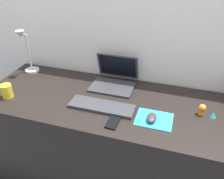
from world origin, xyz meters
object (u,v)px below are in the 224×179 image
at_px(laptop, 115,77).
at_px(keyboard, 102,106).
at_px(mouse, 152,118).
at_px(desk_lamp, 27,53).
at_px(cell_phone, 113,122).
at_px(coffee_mug, 7,91).
at_px(toy_figurine_cyan, 213,115).
at_px(toy_figurine_orange, 202,109).

relative_size(laptop, keyboard, 0.73).
relative_size(mouse, desk_lamp, 0.28).
height_order(cell_phone, coffee_mug, coffee_mug).
xyz_separation_m(desk_lamp, toy_figurine_cyan, (1.35, -0.17, -0.15)).
bearing_deg(mouse, laptop, 133.77).
relative_size(keyboard, mouse, 4.27).
height_order(cell_phone, toy_figurine_cyan, toy_figurine_cyan).
xyz_separation_m(laptop, keyboard, (0.01, -0.31, -0.04)).
distance_m(cell_phone, toy_figurine_orange, 0.53).
xyz_separation_m(keyboard, coffee_mug, (-0.64, -0.07, 0.04)).
height_order(desk_lamp, coffee_mug, desk_lamp).
bearing_deg(toy_figurine_cyan, laptop, 163.14).
distance_m(keyboard, desk_lamp, 0.77).
bearing_deg(toy_figurine_orange, coffee_mug, -171.26).
distance_m(laptop, desk_lamp, 0.70).
distance_m(desk_lamp, toy_figurine_orange, 1.31).
bearing_deg(keyboard, mouse, -5.89).
bearing_deg(toy_figurine_orange, cell_phone, -154.34).
relative_size(keyboard, cell_phone, 3.20).
relative_size(desk_lamp, toy_figurine_cyan, 9.40).
bearing_deg(mouse, cell_phone, -158.09).
relative_size(cell_phone, toy_figurine_cyan, 3.45).
bearing_deg(toy_figurine_cyan, toy_figurine_orange, 172.38).
bearing_deg(coffee_mug, desk_lamp, 100.10).
relative_size(cell_phone, toy_figurine_orange, 1.82).
bearing_deg(keyboard, toy_figurine_orange, 11.02).
bearing_deg(coffee_mug, mouse, 2.47).
xyz_separation_m(keyboard, mouse, (0.32, -0.03, 0.01)).
bearing_deg(desk_lamp, toy_figurine_orange, -7.19).
relative_size(laptop, toy_figurine_cyan, 8.10).
distance_m(keyboard, cell_phone, 0.16).
relative_size(cell_phone, coffee_mug, 1.39).
bearing_deg(keyboard, desk_lamp, 158.34).
bearing_deg(laptop, toy_figurine_cyan, -16.86).
bearing_deg(cell_phone, coffee_mug, 179.20).
bearing_deg(toy_figurine_orange, toy_figurine_cyan, -7.62).
distance_m(laptop, coffee_mug, 0.73).
relative_size(mouse, toy_figurine_cyan, 2.59).
distance_m(mouse, coffee_mug, 0.95).
bearing_deg(laptop, cell_phone, -73.96).
distance_m(laptop, mouse, 0.47).
xyz_separation_m(keyboard, toy_figurine_orange, (0.59, 0.11, 0.03)).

